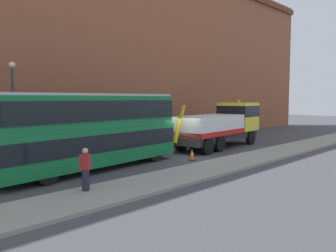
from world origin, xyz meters
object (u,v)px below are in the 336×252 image
at_px(street_lamp, 13,104).
at_px(double_decker_bus, 91,128).
at_px(pedestrian_onlooker, 86,170).
at_px(traffic_cone_near_bus, 192,155).
at_px(recovery_tow_truck, 222,124).

bearing_deg(street_lamp, double_decker_bus, -61.15).
xyz_separation_m(pedestrian_onlooker, traffic_cone_near_bus, (8.69, 1.78, -0.64)).
relative_size(pedestrian_onlooker, traffic_cone_near_bus, 2.38).
distance_m(recovery_tow_truck, double_decker_bus, 11.95).
bearing_deg(traffic_cone_near_bus, double_decker_bus, 160.67).
xyz_separation_m(double_decker_bus, street_lamp, (-2.31, 4.20, 1.24)).
distance_m(double_decker_bus, street_lamp, 4.95).
height_order(recovery_tow_truck, double_decker_bus, double_decker_bus).
relative_size(pedestrian_onlooker, street_lamp, 0.29).
distance_m(pedestrian_onlooker, traffic_cone_near_bus, 8.90).
height_order(double_decker_bus, pedestrian_onlooker, double_decker_bus).
xyz_separation_m(recovery_tow_truck, pedestrian_onlooker, (-14.77, -3.88, -0.77)).
xyz_separation_m(pedestrian_onlooker, street_lamp, (0.53, 8.04, 2.49)).
height_order(recovery_tow_truck, pedestrian_onlooker, recovery_tow_truck).
bearing_deg(recovery_tow_truck, pedestrian_onlooker, -170.39).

